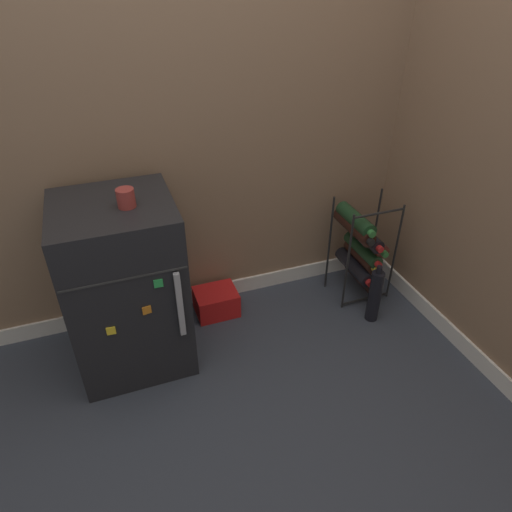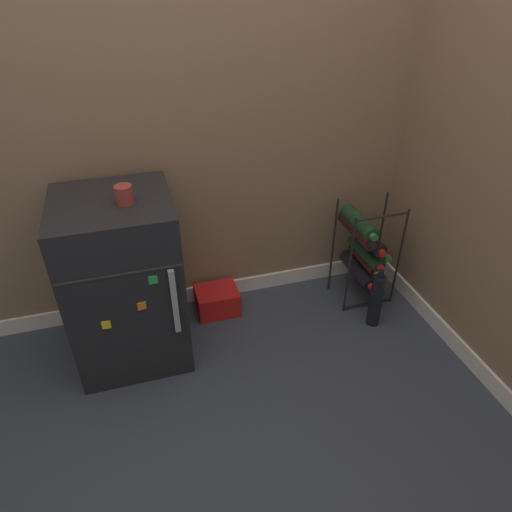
# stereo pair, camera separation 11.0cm
# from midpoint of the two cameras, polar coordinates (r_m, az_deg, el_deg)

# --- Properties ---
(ground_plane) EXTENTS (14.00, 14.00, 0.00)m
(ground_plane) POSITION_cam_midpoint_polar(r_m,az_deg,el_deg) (2.20, 0.99, -14.83)
(ground_plane) COLOR #333842
(wall_back) EXTENTS (7.03, 0.07, 2.50)m
(wall_back) POSITION_cam_midpoint_polar(r_m,az_deg,el_deg) (2.14, -4.48, 22.64)
(wall_back) COLOR #84664C
(wall_back) RESTS_ON ground_plane
(mini_fridge) EXTENTS (0.49, 0.51, 0.81)m
(mini_fridge) POSITION_cam_midpoint_polar(r_m,az_deg,el_deg) (2.13, -14.67, -3.14)
(mini_fridge) COLOR black
(mini_fridge) RESTS_ON ground_plane
(wine_rack) EXTENTS (0.30, 0.33, 0.58)m
(wine_rack) POSITION_cam_midpoint_polar(r_m,az_deg,el_deg) (2.55, 14.61, 0.43)
(wine_rack) COLOR black
(wine_rack) RESTS_ON ground_plane
(soda_box) EXTENTS (0.22, 0.18, 0.14)m
(soda_box) POSITION_cam_midpoint_polar(r_m,az_deg,el_deg) (2.50, -3.63, -5.57)
(soda_box) COLOR red
(soda_box) RESTS_ON ground_plane
(fridge_top_cup) EXTENTS (0.07, 0.07, 0.08)m
(fridge_top_cup) POSITION_cam_midpoint_polar(r_m,az_deg,el_deg) (1.87, -14.56, 7.42)
(fridge_top_cup) COLOR maroon
(fridge_top_cup) RESTS_ON mini_fridge
(loose_bottle_floor) EXTENTS (0.07, 0.07, 0.34)m
(loose_bottle_floor) POSITION_cam_midpoint_polar(r_m,az_deg,el_deg) (2.45, 16.04, -5.35)
(loose_bottle_floor) COLOR black
(loose_bottle_floor) RESTS_ON ground_plane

